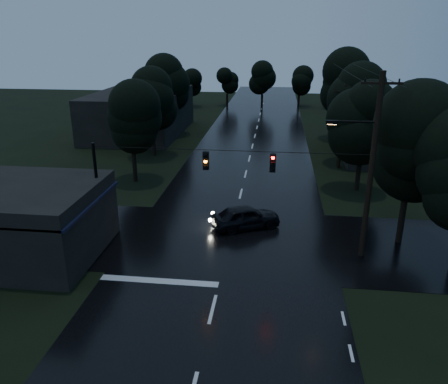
# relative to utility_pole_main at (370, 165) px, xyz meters

# --- Properties ---
(main_road) EXTENTS (12.00, 120.00, 0.02)m
(main_road) POSITION_rel_utility_pole_main_xyz_m (-7.41, 19.00, -5.26)
(main_road) COLOR black
(main_road) RESTS_ON ground
(cross_street) EXTENTS (60.00, 9.00, 0.02)m
(cross_street) POSITION_rel_utility_pole_main_xyz_m (-7.41, 1.00, -5.26)
(cross_street) COLOR black
(cross_street) RESTS_ON ground
(building_far_right) EXTENTS (10.00, 14.00, 4.40)m
(building_far_right) POSITION_rel_utility_pole_main_xyz_m (6.59, 23.00, -3.06)
(building_far_right) COLOR black
(building_far_right) RESTS_ON ground
(building_far_left) EXTENTS (10.00, 16.00, 5.00)m
(building_far_left) POSITION_rel_utility_pole_main_xyz_m (-21.41, 29.00, -2.76)
(building_far_left) COLOR black
(building_far_left) RESTS_ON ground
(utility_pole_main) EXTENTS (3.50, 0.30, 10.00)m
(utility_pole_main) POSITION_rel_utility_pole_main_xyz_m (0.00, 0.00, 0.00)
(utility_pole_main) COLOR black
(utility_pole_main) RESTS_ON ground
(utility_pole_far) EXTENTS (2.00, 0.30, 7.50)m
(utility_pole_far) POSITION_rel_utility_pole_main_xyz_m (0.89, 17.00, -1.38)
(utility_pole_far) COLOR black
(utility_pole_far) RESTS_ON ground
(anchor_pole_left) EXTENTS (0.18, 0.18, 6.00)m
(anchor_pole_left) POSITION_rel_utility_pole_main_xyz_m (-14.91, 0.00, -2.26)
(anchor_pole_left) COLOR black
(anchor_pole_left) RESTS_ON ground
(span_signals) EXTENTS (15.00, 0.37, 1.12)m
(span_signals) POSITION_rel_utility_pole_main_xyz_m (-6.85, -0.01, -0.01)
(span_signals) COLOR black
(span_signals) RESTS_ON ground
(tree_corner_near) EXTENTS (4.48, 4.48, 9.44)m
(tree_corner_near) POSITION_rel_utility_pole_main_xyz_m (2.59, 2.00, 0.74)
(tree_corner_near) COLOR black
(tree_corner_near) RESTS_ON ground
(tree_left_a) EXTENTS (3.92, 3.92, 8.26)m
(tree_left_a) POSITION_rel_utility_pole_main_xyz_m (-16.41, 11.00, -0.02)
(tree_left_a) COLOR black
(tree_left_a) RESTS_ON ground
(tree_left_b) EXTENTS (4.20, 4.20, 8.85)m
(tree_left_b) POSITION_rel_utility_pole_main_xyz_m (-17.01, 19.00, 0.36)
(tree_left_b) COLOR black
(tree_left_b) RESTS_ON ground
(tree_left_c) EXTENTS (4.48, 4.48, 9.44)m
(tree_left_c) POSITION_rel_utility_pole_main_xyz_m (-17.61, 29.00, 0.74)
(tree_left_c) COLOR black
(tree_left_c) RESTS_ON ground
(tree_right_a) EXTENTS (4.20, 4.20, 8.85)m
(tree_right_a) POSITION_rel_utility_pole_main_xyz_m (1.59, 11.00, 0.36)
(tree_right_a) COLOR black
(tree_right_a) RESTS_ON ground
(tree_right_b) EXTENTS (4.48, 4.48, 9.44)m
(tree_right_b) POSITION_rel_utility_pole_main_xyz_m (2.19, 19.00, 0.74)
(tree_right_b) COLOR black
(tree_right_b) RESTS_ON ground
(tree_right_c) EXTENTS (4.76, 4.76, 10.03)m
(tree_right_c) POSITION_rel_utility_pole_main_xyz_m (2.79, 29.00, 1.11)
(tree_right_c) COLOR black
(tree_right_c) RESTS_ON ground
(car) EXTENTS (4.68, 3.38, 1.48)m
(car) POSITION_rel_utility_pole_main_xyz_m (-6.59, 2.92, -4.52)
(car) COLOR black
(car) RESTS_ON ground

